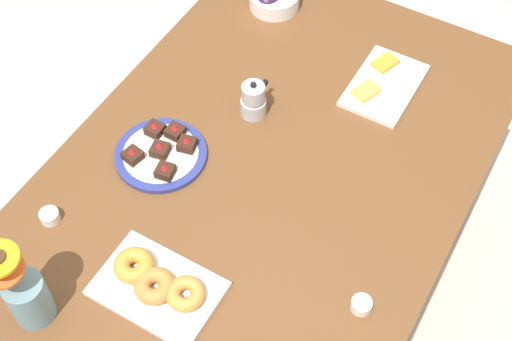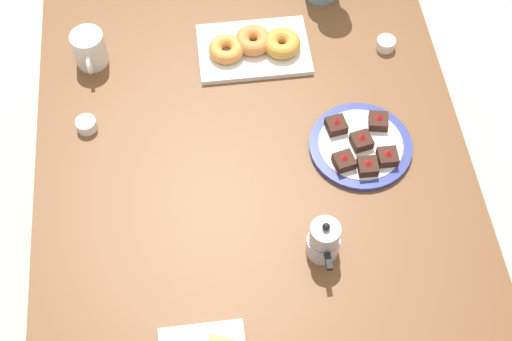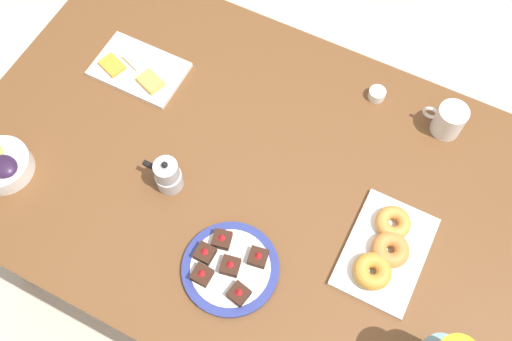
# 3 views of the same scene
# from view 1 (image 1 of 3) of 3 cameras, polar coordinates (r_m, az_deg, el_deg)

# --- Properties ---
(ground_plane) EXTENTS (6.00, 6.00, 0.00)m
(ground_plane) POSITION_cam_1_polar(r_m,az_deg,el_deg) (2.45, -0.00, -10.93)
(ground_plane) COLOR beige
(dining_table) EXTENTS (1.60, 1.00, 0.74)m
(dining_table) POSITION_cam_1_polar(r_m,az_deg,el_deg) (1.88, -0.00, -2.28)
(dining_table) COLOR brown
(dining_table) RESTS_ON ground_plane
(cheese_platter) EXTENTS (0.26, 0.17, 0.03)m
(cheese_platter) POSITION_cam_1_polar(r_m,az_deg,el_deg) (2.04, 10.17, 6.81)
(cheese_platter) COLOR white
(cheese_platter) RESTS_ON dining_table
(croissant_platter) EXTENTS (0.19, 0.28, 0.05)m
(croissant_platter) POSITION_cam_1_polar(r_m,az_deg,el_deg) (1.64, -7.96, -8.99)
(croissant_platter) COLOR white
(croissant_platter) RESTS_ON dining_table
(jam_cup_honey) EXTENTS (0.05, 0.05, 0.03)m
(jam_cup_honey) POSITION_cam_1_polar(r_m,az_deg,el_deg) (1.63, 8.44, -10.58)
(jam_cup_honey) COLOR white
(jam_cup_honey) RESTS_ON dining_table
(jam_cup_berry) EXTENTS (0.05, 0.05, 0.03)m
(jam_cup_berry) POSITION_cam_1_polar(r_m,az_deg,el_deg) (1.80, -16.19, -3.51)
(jam_cup_berry) COLOR white
(jam_cup_berry) RESTS_ON dining_table
(dessert_plate) EXTENTS (0.24, 0.24, 0.05)m
(dessert_plate) POSITION_cam_1_polar(r_m,az_deg,el_deg) (1.86, -7.60, 1.39)
(dessert_plate) COLOR navy
(dessert_plate) RESTS_ON dining_table
(flower_vase) EXTENTS (0.10, 0.11, 0.25)m
(flower_vase) POSITION_cam_1_polar(r_m,az_deg,el_deg) (1.62, -17.93, -9.46)
(flower_vase) COLOR #6B939E
(flower_vase) RESTS_ON dining_table
(moka_pot) EXTENTS (0.11, 0.07, 0.12)m
(moka_pot) POSITION_cam_1_polar(r_m,az_deg,el_deg) (1.91, -0.21, 5.63)
(moka_pot) COLOR #B7B7BC
(moka_pot) RESTS_ON dining_table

